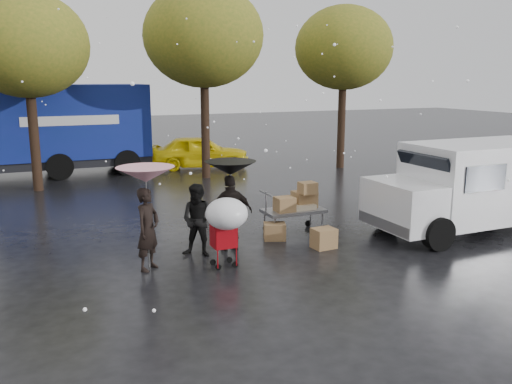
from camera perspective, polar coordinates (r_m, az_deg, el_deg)
name	(u,v)px	position (r m, az deg, el deg)	size (l,w,h in m)	color
ground	(245,270)	(10.95, -1.12, -8.18)	(90.00, 90.00, 0.00)	black
person_pink	(148,229)	(10.93, -11.31, -3.86)	(0.61, 0.40, 1.66)	black
person_middle	(199,220)	(11.60, -6.05, -3.00)	(0.77, 0.60, 1.58)	black
person_black	(231,213)	(11.96, -2.66, -2.20)	(0.99, 0.41, 1.69)	black
umbrella_pink	(146,175)	(10.69, -11.55, 1.80)	(1.13, 1.13, 2.08)	#4C4C4C
umbrella_black	(230,168)	(11.76, -2.70, 2.53)	(1.13, 1.13, 2.00)	#4C4C4C
vendor_cart	(297,204)	(13.37, 4.31, -1.22)	(1.52, 0.80, 1.27)	slate
shopping_cart	(226,218)	(10.70, -3.17, -2.70)	(0.84, 0.84, 1.46)	#A00910
white_van	(471,185)	(14.41, 21.70, 0.68)	(4.91, 2.18, 2.20)	white
blue_truck	(46,130)	(22.54, -21.23, 6.05)	(8.30, 2.60, 3.50)	navy
box_ground_near	(324,238)	(12.32, 7.15, -4.85)	(0.50, 0.40, 0.45)	brown
box_ground_far	(275,231)	(12.86, 1.97, -4.16)	(0.51, 0.39, 0.39)	brown
yellow_taxi	(200,152)	(22.96, -5.93, 4.22)	(1.64, 4.07, 1.39)	yellow
tree_row	(121,40)	(19.84, -13.99, 15.26)	(21.60, 4.40, 7.12)	black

